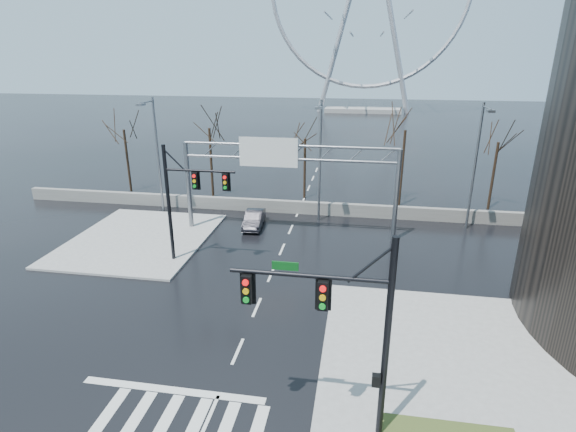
% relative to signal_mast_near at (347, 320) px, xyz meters
% --- Properties ---
extents(ground, '(260.00, 260.00, 0.00)m').
position_rel_signal_mast_near_xyz_m(ground, '(-5.14, 4.04, -4.87)').
color(ground, black).
rests_on(ground, ground).
extents(sidewalk_right_ext, '(12.00, 10.00, 0.15)m').
position_rel_signal_mast_near_xyz_m(sidewalk_right_ext, '(4.86, 6.04, -4.80)').
color(sidewalk_right_ext, gray).
rests_on(sidewalk_right_ext, ground).
extents(sidewalk_far, '(10.00, 12.00, 0.15)m').
position_rel_signal_mast_near_xyz_m(sidewalk_far, '(-16.14, 16.04, -4.80)').
color(sidewalk_far, gray).
rests_on(sidewalk_far, ground).
extents(barrier_wall, '(52.00, 0.50, 1.10)m').
position_rel_signal_mast_near_xyz_m(barrier_wall, '(-5.14, 24.04, -4.32)').
color(barrier_wall, slate).
rests_on(barrier_wall, ground).
extents(signal_mast_near, '(5.52, 0.41, 8.00)m').
position_rel_signal_mast_near_xyz_m(signal_mast_near, '(0.00, 0.00, 0.00)').
color(signal_mast_near, black).
rests_on(signal_mast_near, ground).
extents(signal_mast_far, '(4.72, 0.41, 8.00)m').
position_rel_signal_mast_near_xyz_m(signal_mast_far, '(-11.01, 13.00, -0.04)').
color(signal_mast_far, black).
rests_on(signal_mast_far, ground).
extents(sign_gantry, '(16.36, 0.40, 7.60)m').
position_rel_signal_mast_near_xyz_m(sign_gantry, '(-5.52, 19.00, 0.31)').
color(sign_gantry, slate).
rests_on(sign_gantry, ground).
extents(streetlight_left, '(0.50, 2.55, 10.00)m').
position_rel_signal_mast_near_xyz_m(streetlight_left, '(-17.14, 22.20, 1.01)').
color(streetlight_left, slate).
rests_on(streetlight_left, ground).
extents(streetlight_mid, '(0.50, 2.55, 10.00)m').
position_rel_signal_mast_near_xyz_m(streetlight_mid, '(-3.14, 22.20, 1.01)').
color(streetlight_mid, slate).
rests_on(streetlight_mid, ground).
extents(streetlight_right, '(0.50, 2.55, 10.00)m').
position_rel_signal_mast_near_xyz_m(streetlight_right, '(8.86, 22.20, 1.01)').
color(streetlight_right, slate).
rests_on(streetlight_right, ground).
extents(tree_far_left, '(3.50, 3.50, 7.00)m').
position_rel_signal_mast_near_xyz_m(tree_far_left, '(-23.14, 28.04, 0.70)').
color(tree_far_left, black).
rests_on(tree_far_left, ground).
extents(tree_left, '(3.75, 3.75, 7.50)m').
position_rel_signal_mast_near_xyz_m(tree_left, '(-14.14, 27.54, 1.10)').
color(tree_left, black).
rests_on(tree_left, ground).
extents(tree_center, '(3.25, 3.25, 6.50)m').
position_rel_signal_mast_near_xyz_m(tree_center, '(-5.14, 28.54, 0.30)').
color(tree_center, black).
rests_on(tree_center, ground).
extents(tree_right, '(3.90, 3.90, 7.80)m').
position_rel_signal_mast_near_xyz_m(tree_right, '(3.86, 27.54, 1.34)').
color(tree_right, black).
rests_on(tree_right, ground).
extents(tree_far_right, '(3.40, 3.40, 6.80)m').
position_rel_signal_mast_near_xyz_m(tree_far_right, '(11.86, 28.04, 0.54)').
color(tree_far_right, black).
rests_on(tree_far_right, ground).
extents(car, '(1.68, 4.08, 1.32)m').
position_rel_signal_mast_near_xyz_m(car, '(-8.20, 20.16, -4.21)').
color(car, black).
rests_on(car, ground).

